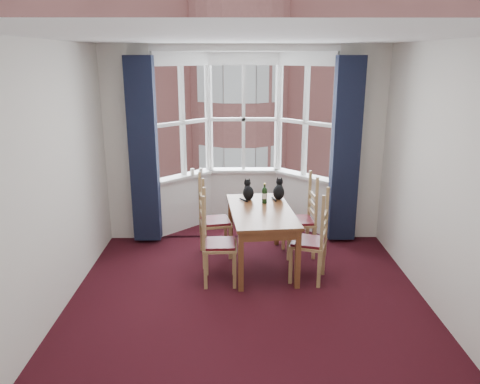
{
  "coord_description": "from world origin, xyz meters",
  "views": [
    {
      "loc": [
        -0.13,
        -4.4,
        2.64
      ],
      "look_at": [
        -0.08,
        1.05,
        1.05
      ],
      "focal_mm": 35.0,
      "sensor_mm": 36.0,
      "label": 1
    }
  ],
  "objects_px": {
    "chair_left_far": "(209,223)",
    "cat_left": "(248,192)",
    "dining_table": "(261,216)",
    "chair_left_near": "(212,245)",
    "wine_bottle": "(265,194)",
    "candle_tall": "(192,172)",
    "chair_right_near": "(316,244)",
    "candle_short": "(201,171)",
    "chair_right_far": "(305,222)",
    "cat_right": "(279,191)"
  },
  "relations": [
    {
      "from": "chair_right_far",
      "to": "wine_bottle",
      "type": "bearing_deg",
      "value": -172.01
    },
    {
      "from": "chair_right_far",
      "to": "candle_short",
      "type": "height_order",
      "value": "candle_short"
    },
    {
      "from": "dining_table",
      "to": "chair_left_far",
      "type": "bearing_deg",
      "value": 154.73
    },
    {
      "from": "dining_table",
      "to": "chair_left_far",
      "type": "relative_size",
      "value": 1.63
    },
    {
      "from": "chair_left_near",
      "to": "cat_right",
      "type": "bearing_deg",
      "value": 46.75
    },
    {
      "from": "chair_left_far",
      "to": "cat_left",
      "type": "height_order",
      "value": "cat_left"
    },
    {
      "from": "chair_right_far",
      "to": "cat_left",
      "type": "distance_m",
      "value": 0.88
    },
    {
      "from": "dining_table",
      "to": "chair_left_near",
      "type": "bearing_deg",
      "value": -142.66
    },
    {
      "from": "dining_table",
      "to": "cat_right",
      "type": "height_order",
      "value": "cat_right"
    },
    {
      "from": "cat_left",
      "to": "chair_left_far",
      "type": "bearing_deg",
      "value": -169.03
    },
    {
      "from": "cat_right",
      "to": "chair_left_near",
      "type": "bearing_deg",
      "value": -133.25
    },
    {
      "from": "chair_left_near",
      "to": "chair_right_far",
      "type": "relative_size",
      "value": 1.0
    },
    {
      "from": "candle_short",
      "to": "wine_bottle",
      "type": "bearing_deg",
      "value": -50.93
    },
    {
      "from": "cat_right",
      "to": "candle_tall",
      "type": "xyz_separation_m",
      "value": [
        -1.25,
        0.91,
        0.04
      ]
    },
    {
      "from": "dining_table",
      "to": "chair_right_far",
      "type": "distance_m",
      "value": 0.75
    },
    {
      "from": "chair_right_far",
      "to": "cat_right",
      "type": "distance_m",
      "value": 0.56
    },
    {
      "from": "cat_right",
      "to": "chair_right_near",
      "type": "bearing_deg",
      "value": -67.16
    },
    {
      "from": "cat_left",
      "to": "chair_right_near",
      "type": "bearing_deg",
      "value": -47.42
    },
    {
      "from": "dining_table",
      "to": "chair_left_near",
      "type": "distance_m",
      "value": 0.79
    },
    {
      "from": "dining_table",
      "to": "chair_left_near",
      "type": "height_order",
      "value": "chair_left_near"
    },
    {
      "from": "chair_right_far",
      "to": "candle_tall",
      "type": "relative_size",
      "value": 8.87
    },
    {
      "from": "wine_bottle",
      "to": "candle_short",
      "type": "distance_m",
      "value": 1.45
    },
    {
      "from": "wine_bottle",
      "to": "chair_left_near",
      "type": "bearing_deg",
      "value": -131.97
    },
    {
      "from": "chair_left_far",
      "to": "wine_bottle",
      "type": "bearing_deg",
      "value": -3.92
    },
    {
      "from": "chair_left_far",
      "to": "chair_right_far",
      "type": "distance_m",
      "value": 1.32
    },
    {
      "from": "chair_left_far",
      "to": "chair_right_far",
      "type": "relative_size",
      "value": 1.0
    },
    {
      "from": "chair_right_far",
      "to": "candle_tall",
      "type": "xyz_separation_m",
      "value": [
        -1.62,
        1.02,
        0.45
      ]
    },
    {
      "from": "chair_right_near",
      "to": "cat_right",
      "type": "bearing_deg",
      "value": 112.84
    },
    {
      "from": "chair_left_near",
      "to": "chair_right_far",
      "type": "bearing_deg",
      "value": 33.55
    },
    {
      "from": "chair_right_near",
      "to": "candle_tall",
      "type": "height_order",
      "value": "candle_tall"
    },
    {
      "from": "cat_right",
      "to": "candle_short",
      "type": "height_order",
      "value": "cat_right"
    },
    {
      "from": "wine_bottle",
      "to": "candle_tall",
      "type": "height_order",
      "value": "wine_bottle"
    },
    {
      "from": "chair_left_near",
      "to": "chair_right_far",
      "type": "xyz_separation_m",
      "value": [
        1.23,
        0.82,
        0.0
      ]
    },
    {
      "from": "chair_left_near",
      "to": "candle_tall",
      "type": "distance_m",
      "value": 1.93
    },
    {
      "from": "candle_short",
      "to": "dining_table",
      "type": "bearing_deg",
      "value": -58.52
    },
    {
      "from": "chair_left_near",
      "to": "chair_left_far",
      "type": "relative_size",
      "value": 1.0
    },
    {
      "from": "chair_right_near",
      "to": "dining_table",
      "type": "bearing_deg",
      "value": 145.98
    },
    {
      "from": "candle_short",
      "to": "chair_right_far",
      "type": "bearing_deg",
      "value": -35.24
    },
    {
      "from": "dining_table",
      "to": "chair_right_near",
      "type": "height_order",
      "value": "chair_right_near"
    },
    {
      "from": "chair_right_near",
      "to": "wine_bottle",
      "type": "height_order",
      "value": "wine_bottle"
    },
    {
      "from": "wine_bottle",
      "to": "candle_short",
      "type": "relative_size",
      "value": 2.64
    },
    {
      "from": "chair_right_far",
      "to": "dining_table",
      "type": "bearing_deg",
      "value": -150.47
    },
    {
      "from": "dining_table",
      "to": "chair_left_far",
      "type": "xyz_separation_m",
      "value": [
        -0.69,
        0.33,
        -0.2
      ]
    },
    {
      "from": "candle_tall",
      "to": "chair_right_near",
      "type": "bearing_deg",
      "value": -47.96
    },
    {
      "from": "dining_table",
      "to": "chair_left_near",
      "type": "xyz_separation_m",
      "value": [
        -0.61,
        -0.46,
        -0.2
      ]
    },
    {
      "from": "chair_left_far",
      "to": "cat_right",
      "type": "bearing_deg",
      "value": 8.03
    },
    {
      "from": "wine_bottle",
      "to": "candle_tall",
      "type": "relative_size",
      "value": 2.6
    },
    {
      "from": "chair_left_near",
      "to": "candle_short",
      "type": "relative_size",
      "value": 9.0
    },
    {
      "from": "chair_right_far",
      "to": "cat_right",
      "type": "height_order",
      "value": "cat_right"
    },
    {
      "from": "chair_right_near",
      "to": "cat_left",
      "type": "relative_size",
      "value": 3.17
    }
  ]
}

